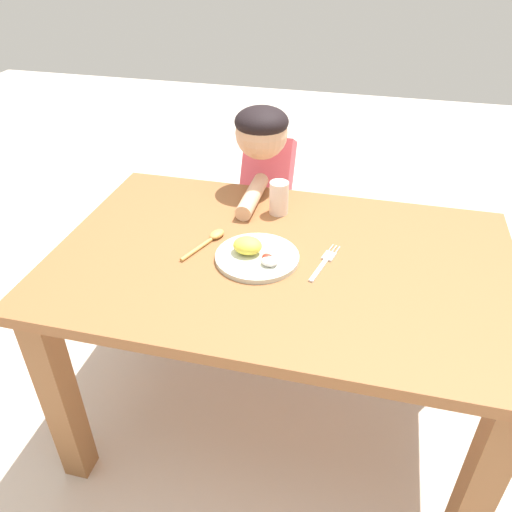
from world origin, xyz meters
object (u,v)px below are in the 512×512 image
Objects in this scene: person at (266,209)px; drinking_cup at (279,198)px; fork at (324,262)px; spoon at (211,239)px; plate at (255,254)px.

drinking_cup is at bearing 110.99° from person.
fork is 1.78× the size of drinking_cup.
spoon is 0.50m from person.
drinking_cup is at bearing 88.11° from plate.
spoon is 1.68× the size of drinking_cup.
fork is at bearing 119.10° from person.
fork is at bearing 7.80° from plate.
spoon is at bearing 98.72° from fork.
drinking_cup is 0.34m from person.
fork is 0.20× the size of person.
person reaches higher than spoon.
fork is 0.32m from drinking_cup.
person reaches higher than fork.
fork is 0.35m from spoon.
plate is 0.24× the size of person.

